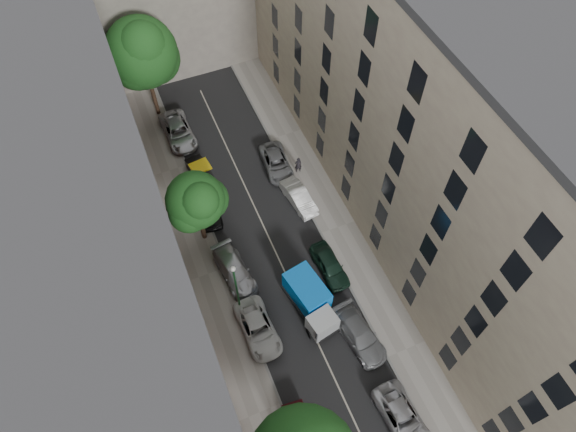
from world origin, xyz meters
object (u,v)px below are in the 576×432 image
car_left_2 (258,329)px  tree_mid (197,202)px  car_right_3 (299,197)px  car_left_3 (235,271)px  car_left_6 (178,131)px  car_right_1 (360,335)px  car_right_4 (276,163)px  car_right_0 (402,418)px  lamp_post (236,285)px  car_left_4 (209,208)px  car_right_2 (330,265)px  tarp_truck (311,300)px  tree_far (143,55)px  pedestrian (298,165)px  car_left_5 (202,175)px

car_left_2 → tree_mid: bearing=94.9°
car_right_3 → tree_mid: 9.31m
car_left_3 → car_left_6: size_ratio=0.92×
car_right_1 → car_right_4: size_ratio=1.05×
car_right_0 → lamp_post: (-7.00, 11.31, 3.44)m
car_left_6 → car_right_4: car_left_6 is taller
car_left_4 → car_right_2: 10.97m
car_left_6 → car_right_3: bearing=-58.1°
car_left_2 → lamp_post: (-0.60, 2.11, 3.43)m
car_left_2 → car_left_6: size_ratio=0.92×
car_left_2 → car_left_3: size_ratio=1.00×
car_right_2 → lamp_post: 8.17m
tarp_truck → car_left_3: bearing=121.3°
tarp_truck → car_left_3: tarp_truck is taller
tree_mid → tree_far: size_ratio=0.72×
car_left_3 → car_left_6: car_left_6 is taller
car_left_6 → tarp_truck: bearing=-79.6°
car_left_3 → car_left_6: 15.44m
car_left_4 → car_right_3: car_left_4 is taller
tree_mid → lamp_post: size_ratio=1.14×
car_left_3 → tree_far: size_ratio=0.48×
tarp_truck → car_left_6: (-4.20, 20.13, -0.57)m
lamp_post → car_right_1: bearing=-37.0°
car_right_3 → car_left_4: bearing=158.0°
tarp_truck → lamp_post: (-4.80, 1.83, 2.80)m
car_right_1 → lamp_post: 9.40m
car_left_3 → car_right_0: size_ratio=1.02×
car_left_3 → lamp_post: (-0.60, -2.86, 3.40)m
pedestrian → tree_far: bearing=-43.1°
car_left_3 → car_right_3: car_left_3 is taller
tree_mid → pedestrian: (9.46, 3.40, -3.99)m
tree_far → lamp_post: (0.30, -21.81, -2.81)m
car_right_2 → tree_far: (-7.72, 21.31, 6.20)m
tarp_truck → car_right_3: 9.63m
lamp_post → car_left_2: bearing=-74.1°
tarp_truck → car_left_6: 20.57m
car_left_4 → car_left_2: bearing=-82.3°
tree_mid → car_left_4: bearing=64.8°
car_right_1 → car_right_4: bearing=81.0°
car_left_2 → car_left_5: 14.81m
tarp_truck → lamp_post: size_ratio=0.85×
car_right_1 → car_right_4: car_right_1 is taller
car_right_1 → tree_mid: size_ratio=0.67×
tarp_truck → car_right_3: bearing=61.2°
car_left_3 → car_left_2: bearing=-96.6°
car_left_3 → car_right_2: car_right_2 is taller
car_right_3 → car_right_1: bearing=-101.6°
car_right_2 → pedestrian: bearing=78.2°
car_left_2 → car_right_4: (6.87, 13.60, -0.03)m
lamp_post → pedestrian: 14.02m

